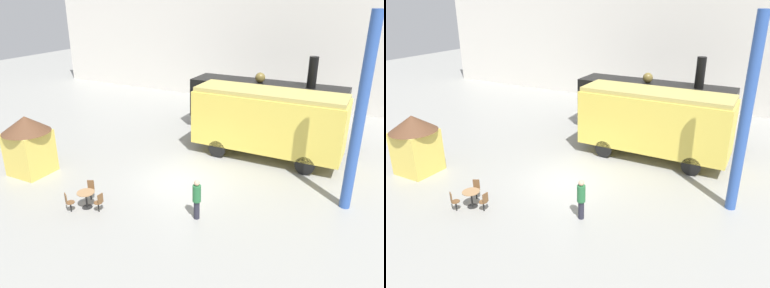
{
  "view_description": "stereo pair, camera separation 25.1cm",
  "coord_description": "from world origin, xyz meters",
  "views": [
    {
      "loc": [
        7.88,
        -14.2,
        8.44
      ],
      "look_at": [
        -0.02,
        1.0,
        1.6
      ],
      "focal_mm": 35.0,
      "sensor_mm": 36.0,
      "label": 1
    },
    {
      "loc": [
        8.1,
        -14.08,
        8.44
      ],
      "look_at": [
        -0.02,
        1.0,
        1.6
      ],
      "focal_mm": 35.0,
      "sensor_mm": 36.0,
      "label": 2
    }
  ],
  "objects": [
    {
      "name": "cafe_chair_2",
      "position": [
        -1.73,
        -4.02,
        0.51
      ],
      "size": [
        0.36,
        0.36,
        0.87
      ],
      "rotation": [
        0.0,
        0.0,
        9.38
      ],
      "color": "black",
      "rests_on": "ground_plane"
    },
    {
      "name": "ticket_kiosk",
      "position": [
        -7.27,
        -2.65,
        1.67
      ],
      "size": [
        2.34,
        2.34,
        3.0
      ],
      "color": "#DBC151",
      "rests_on": "ground_plane"
    },
    {
      "name": "steam_locomotive",
      "position": [
        1.4,
        8.59,
        2.06
      ],
      "size": [
        9.72,
        2.44,
        5.12
      ],
      "color": "black",
      "rests_on": "ground_plane"
    },
    {
      "name": "cafe_chair_1",
      "position": [
        -2.87,
        -4.61,
        0.51
      ],
      "size": [
        0.39,
        0.4,
        0.87
      ],
      "rotation": [
        0.0,
        0.0,
        7.28
      ],
      "color": "black",
      "rests_on": "ground_plane"
    },
    {
      "name": "support_pillar",
      "position": [
        7.27,
        1.15,
        4.0
      ],
      "size": [
        0.44,
        0.44,
        8.0
      ],
      "color": "#2D519E",
      "rests_on": "ground_plane"
    },
    {
      "name": "cafe_chair_0",
      "position": [
        -2.81,
        -3.33,
        0.51
      ],
      "size": [
        0.39,
        0.4,
        0.87
      ],
      "rotation": [
        0.0,
        0.0,
        5.19
      ],
      "color": "black",
      "rests_on": "ground_plane"
    },
    {
      "name": "visitor_person",
      "position": [
        2.05,
        -2.58,
        0.93
      ],
      "size": [
        0.34,
        0.34,
        1.72
      ],
      "color": "#262633",
      "rests_on": "ground_plane"
    },
    {
      "name": "backdrop_wall",
      "position": [
        0.0,
        15.66,
        4.5
      ],
      "size": [
        44.0,
        0.15,
        9.0
      ],
      "color": "silver",
      "rests_on": "ground_plane"
    },
    {
      "name": "ground_plane",
      "position": [
        0.0,
        0.0,
        0.0
      ],
      "size": [
        80.0,
        80.0,
        0.0
      ],
      "primitive_type": "plane",
      "color": "gray"
    },
    {
      "name": "cafe_table_near",
      "position": [
        -2.47,
        -3.99,
        0.54
      ],
      "size": [
        0.74,
        0.74,
        0.73
      ],
      "color": "black",
      "rests_on": "ground_plane"
    },
    {
      "name": "passenger_coach_vintage",
      "position": [
        2.66,
        4.65,
        2.2
      ],
      "size": [
        7.97,
        2.53,
        3.81
      ],
      "color": "#E0C64C",
      "rests_on": "ground_plane"
    }
  ]
}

